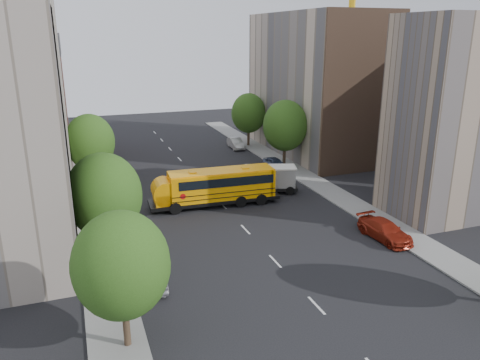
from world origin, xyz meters
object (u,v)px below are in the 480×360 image
parked_car_2 (100,156)px  parked_car_1 (114,199)px  street_tree_2 (90,142)px  parked_car_5 (236,143)px  street_tree_4 (285,126)px  street_tree_5 (249,113)px  street_tree_1 (104,195)px  parked_car_4 (275,164)px  street_tree_0 (121,265)px  safari_truck (266,179)px  parked_car_3 (385,230)px  parked_car_0 (151,277)px  school_bus (213,186)px

parked_car_2 → parked_car_1: bearing=90.6°
street_tree_2 → parked_car_5: size_ratio=1.77×
street_tree_4 → parked_car_2: bearing=153.5°
street_tree_2 → street_tree_5: street_tree_2 is taller
street_tree_1 → parked_car_2: bearing=87.2°
street_tree_2 → parked_car_4: bearing=-1.2°
street_tree_0 → parked_car_5: size_ratio=1.70×
safari_truck → parked_car_5: (3.51, 19.03, -0.71)m
parked_car_4 → street_tree_4: bearing=14.5°
parked_car_5 → street_tree_2: bearing=-147.7°
street_tree_2 → parked_car_3: size_ratio=1.53×
parked_car_3 → parked_car_4: parked_car_3 is taller
street_tree_0 → street_tree_5: bearing=61.2°
parked_car_4 → parked_car_5: (-0.80, 11.67, 0.02)m
parked_car_0 → parked_car_3: 18.43m
school_bus → safari_truck: 6.37m
street_tree_2 → parked_car_2: bearing=82.2°
street_tree_2 → parked_car_3: street_tree_2 is taller
safari_truck → parked_car_5: safari_truck is taller
street_tree_5 → parked_car_1: bearing=-137.8°
parked_car_0 → parked_car_2: size_ratio=0.71×
street_tree_1 → safari_truck: size_ratio=1.18×
parked_car_3 → parked_car_5: parked_car_3 is taller
parked_car_2 → parked_car_3: 37.09m
parked_car_1 → parked_car_4: 20.19m
parked_car_2 → street_tree_5: bearing=-174.6°
street_tree_4 → parked_car_5: 12.24m
street_tree_1 → parked_car_1: bearing=82.9°
street_tree_0 → street_tree_1: size_ratio=0.94×
safari_truck → school_bus: bearing=-146.1°
street_tree_1 → safari_truck: 19.54m
street_tree_0 → parked_car_4: (20.60, 27.55, -3.94)m
parked_car_1 → parked_car_0: bearing=96.0°
parked_car_0 → parked_car_2: bearing=-90.6°
street_tree_5 → safari_truck: street_tree_5 is taller
parked_car_2 → parked_car_5: 18.42m
parked_car_1 → parked_car_2: parked_car_2 is taller
parked_car_2 → parked_car_4: (19.20, -10.73, -0.07)m
street_tree_0 → parked_car_3: street_tree_0 is taller
street_tree_5 → street_tree_0: bearing=-118.8°
street_tree_1 → parked_car_4: bearing=40.4°
street_tree_1 → safari_truck: bearing=32.0°
street_tree_4 → street_tree_1: bearing=-140.7°
street_tree_2 → street_tree_5: 25.06m
street_tree_2 → safari_truck: (16.29, -7.81, -3.40)m
street_tree_4 → parked_car_3: (-1.40, -21.46, -4.34)m
street_tree_5 → parked_car_5: street_tree_5 is taller
parked_car_0 → parked_car_5: size_ratio=0.90×
street_tree_4 → parked_car_1: bearing=-162.0°
street_tree_1 → parked_car_1: 12.14m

